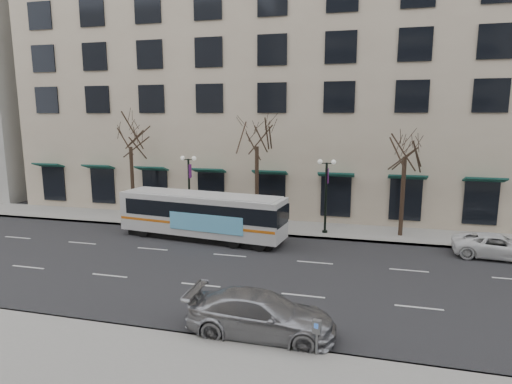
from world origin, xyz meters
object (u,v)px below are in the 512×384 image
(lamp_post_right, at_px, (326,193))
(silver_car, at_px, (261,314))
(tree_far_mid, at_px, (257,133))
(lamp_post_left, at_px, (189,187))
(tree_far_right, at_px, (406,142))
(city_bus, at_px, (203,214))
(tree_far_left, at_px, (130,134))
(white_pickup, at_px, (498,246))
(pay_station, at_px, (317,330))

(lamp_post_right, relative_size, silver_car, 0.93)
(tree_far_mid, relative_size, lamp_post_right, 1.64)
(silver_car, bearing_deg, lamp_post_left, 32.24)
(tree_far_right, height_order, city_bus, tree_far_right)
(tree_far_right, xyz_separation_m, lamp_post_left, (-14.99, -0.60, -3.48))
(tree_far_left, bearing_deg, white_pickup, -6.84)
(silver_car, bearing_deg, lamp_post_right, -3.79)
(tree_far_mid, bearing_deg, lamp_post_left, -173.15)
(pay_station, bearing_deg, city_bus, 137.14)
(silver_car, bearing_deg, tree_far_left, 43.31)
(pay_station, bearing_deg, tree_far_mid, 122.40)
(tree_far_right, xyz_separation_m, white_pickup, (5.14, -3.01, -5.74))
(tree_far_right, bearing_deg, lamp_post_right, -173.15)
(city_bus, xyz_separation_m, silver_car, (6.72, -11.32, -0.86))
(tree_far_left, relative_size, city_bus, 0.72)
(tree_far_right, relative_size, lamp_post_right, 1.55)
(tree_far_left, distance_m, city_bus, 9.55)
(tree_far_left, bearing_deg, tree_far_mid, 0.00)
(tree_far_left, height_order, city_bus, tree_far_left)
(lamp_post_left, xyz_separation_m, pay_station, (11.15, -15.50, -1.89))
(lamp_post_right, relative_size, white_pickup, 1.07)
(city_bus, bearing_deg, silver_car, -52.03)
(city_bus, bearing_deg, tree_far_left, 160.36)
(silver_car, distance_m, white_pickup, 16.39)
(tree_far_mid, relative_size, city_bus, 0.74)
(lamp_post_left, xyz_separation_m, silver_car, (8.95, -14.40, -2.13))
(lamp_post_right, bearing_deg, tree_far_mid, 173.17)
(lamp_post_left, distance_m, silver_car, 17.09)
(lamp_post_right, xyz_separation_m, city_bus, (-7.77, -3.08, -1.27))
(tree_far_mid, height_order, lamp_post_right, tree_far_mid)
(tree_far_right, distance_m, silver_car, 17.12)
(tree_far_left, xyz_separation_m, tree_far_mid, (10.00, 0.00, 0.21))
(lamp_post_right, distance_m, white_pickup, 10.65)
(tree_far_right, relative_size, lamp_post_left, 1.55)
(silver_car, xyz_separation_m, white_pickup, (11.18, 11.99, -0.13))
(city_bus, bearing_deg, lamp_post_right, 28.88)
(tree_far_right, bearing_deg, city_bus, -163.93)
(tree_far_left, bearing_deg, lamp_post_right, -2.29)
(lamp_post_left, bearing_deg, tree_far_left, 173.17)
(city_bus, xyz_separation_m, pay_station, (8.92, -12.42, -0.62))
(tree_far_left, xyz_separation_m, lamp_post_left, (5.01, -0.60, -3.75))
(tree_far_left, xyz_separation_m, tree_far_right, (20.00, 0.00, -0.28))
(lamp_post_right, distance_m, city_bus, 8.45)
(city_bus, bearing_deg, tree_far_right, 23.35)
(lamp_post_right, bearing_deg, tree_far_right, 6.85)
(city_bus, distance_m, silver_car, 13.20)
(tree_far_right, height_order, white_pickup, tree_far_right)
(lamp_post_left, bearing_deg, tree_far_mid, 6.85)
(pay_station, bearing_deg, tree_far_right, 88.05)
(tree_far_mid, xyz_separation_m, silver_car, (3.96, -15.00, -6.09))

